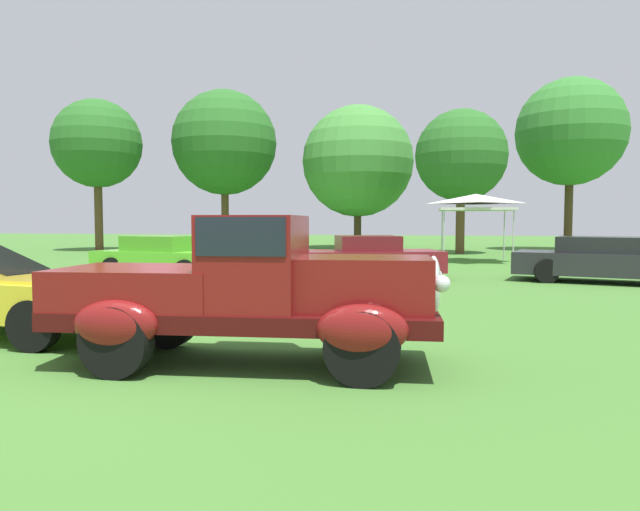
{
  "coord_description": "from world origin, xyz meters",
  "views": [
    {
      "loc": [
        2.67,
        -6.11,
        1.64
      ],
      "look_at": [
        0.98,
        3.08,
        1.07
      ],
      "focal_mm": 32.1,
      "sensor_mm": 36.0,
      "label": 1
    }
  ],
  "objects_px": {
    "show_car_lime": "(165,258)",
    "neighbor_convertible": "(9,294)",
    "feature_pickup_truck": "(250,289)",
    "show_car_burgundy": "(372,258)",
    "canopy_tent_left_field": "(476,201)",
    "show_car_charcoal": "(603,260)"
  },
  "relations": [
    {
      "from": "show_car_lime",
      "to": "neighbor_convertible",
      "type": "bearing_deg",
      "value": -80.71
    },
    {
      "from": "show_car_lime",
      "to": "show_car_burgundy",
      "type": "xyz_separation_m",
      "value": [
        5.71,
        1.19,
        -0.0
      ]
    },
    {
      "from": "feature_pickup_truck",
      "to": "neighbor_convertible",
      "type": "distance_m",
      "value": 4.12
    },
    {
      "from": "canopy_tent_left_field",
      "to": "show_car_burgundy",
      "type": "bearing_deg",
      "value": -114.95
    },
    {
      "from": "feature_pickup_truck",
      "to": "show_car_lime",
      "type": "bearing_deg",
      "value": 120.94
    },
    {
      "from": "show_car_lime",
      "to": "feature_pickup_truck",
      "type": "bearing_deg",
      "value": -59.06
    },
    {
      "from": "show_car_lime",
      "to": "show_car_burgundy",
      "type": "distance_m",
      "value": 5.83
    },
    {
      "from": "show_car_burgundy",
      "to": "canopy_tent_left_field",
      "type": "bearing_deg",
      "value": 65.05
    },
    {
      "from": "neighbor_convertible",
      "to": "show_car_charcoal",
      "type": "bearing_deg",
      "value": 40.17
    },
    {
      "from": "neighbor_convertible",
      "to": "show_car_charcoal",
      "type": "distance_m",
      "value": 13.84
    },
    {
      "from": "feature_pickup_truck",
      "to": "show_car_charcoal",
      "type": "relative_size",
      "value": 0.93
    },
    {
      "from": "neighbor_convertible",
      "to": "show_car_lime",
      "type": "relative_size",
      "value": 1.11
    },
    {
      "from": "show_car_burgundy",
      "to": "neighbor_convertible",
      "type": "bearing_deg",
      "value": -116.75
    },
    {
      "from": "feature_pickup_truck",
      "to": "show_car_lime",
      "type": "relative_size",
      "value": 1.05
    },
    {
      "from": "show_car_lime",
      "to": "canopy_tent_left_field",
      "type": "xyz_separation_m",
      "value": [
        9.16,
        8.6,
        1.82
      ]
    },
    {
      "from": "show_car_lime",
      "to": "show_car_charcoal",
      "type": "xyz_separation_m",
      "value": [
        11.83,
        1.27,
        0.0
      ]
    },
    {
      "from": "feature_pickup_truck",
      "to": "neighbor_convertible",
      "type": "xyz_separation_m",
      "value": [
        -3.97,
        1.06,
        -0.29
      ]
    },
    {
      "from": "show_car_charcoal",
      "to": "canopy_tent_left_field",
      "type": "distance_m",
      "value": 8.01
    },
    {
      "from": "show_car_charcoal",
      "to": "canopy_tent_left_field",
      "type": "bearing_deg",
      "value": 110.05
    },
    {
      "from": "show_car_burgundy",
      "to": "show_car_charcoal",
      "type": "bearing_deg",
      "value": 0.81
    },
    {
      "from": "feature_pickup_truck",
      "to": "show_car_burgundy",
      "type": "height_order",
      "value": "feature_pickup_truck"
    },
    {
      "from": "neighbor_convertible",
      "to": "show_car_burgundy",
      "type": "relative_size",
      "value": 1.13
    }
  ]
}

